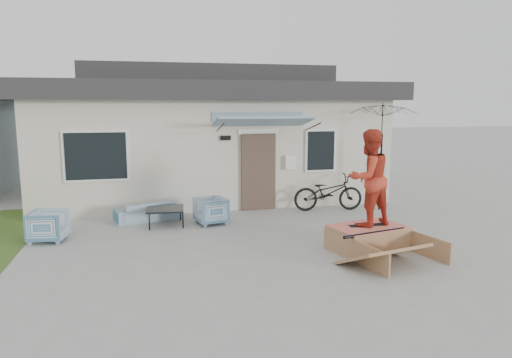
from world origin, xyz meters
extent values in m
plane|color=#9B9B96|center=(0.00, 0.00, 0.00)|extent=(90.00, 90.00, 0.00)
cube|color=beige|center=(0.00, 8.00, 1.50)|extent=(10.00, 7.00, 3.00)
cube|color=#242526|center=(0.00, 8.00, 3.25)|extent=(10.80, 7.80, 0.50)
cube|color=#242526|center=(0.00, 8.00, 3.80)|extent=(7.50, 4.50, 0.60)
cube|color=#4D3A2E|center=(1.00, 4.46, 1.05)|extent=(0.95, 0.08, 2.10)
cube|color=white|center=(-3.20, 4.47, 1.60)|extent=(1.60, 0.06, 1.30)
cube|color=white|center=(2.80, 4.47, 1.60)|extent=(0.90, 0.06, 1.20)
cube|color=#34698D|center=(1.00, 3.95, 2.45)|extent=(2.50, 1.09, 0.29)
imported|color=#34698D|center=(-1.98, 3.97, 0.32)|extent=(1.69, 0.90, 0.63)
imported|color=#34698D|center=(-4.05, 2.56, 0.37)|extent=(0.76, 0.80, 0.74)
imported|color=#34698D|center=(-0.50, 3.21, 0.36)|extent=(0.80, 0.83, 0.72)
cube|color=black|center=(-1.58, 3.33, 0.21)|extent=(0.93, 0.93, 0.43)
imported|color=black|center=(2.84, 3.93, 0.61)|extent=(1.97, 0.88, 1.22)
cylinder|color=black|center=(4.26, 3.69, 1.05)|extent=(0.05, 0.05, 2.10)
imported|color=black|center=(4.26, 3.69, 1.75)|extent=(2.20, 2.10, 0.90)
cube|color=black|center=(2.28, 0.50, 0.50)|extent=(0.74, 0.19, 0.05)
imported|color=#BC3522|center=(2.28, 0.50, 1.48)|extent=(1.10, 0.95, 1.92)
camera|label=1|loc=(-2.00, -7.87, 2.90)|focal=32.93mm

